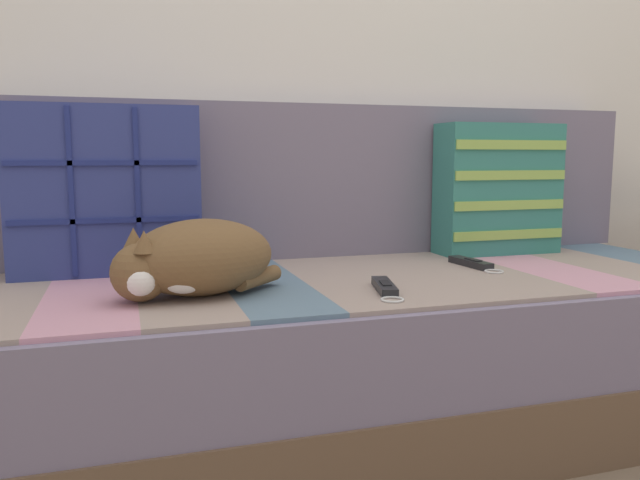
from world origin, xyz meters
The scene contains 8 objects.
ground_plane centered at (0.00, 0.00, 0.00)m, with size 14.00×14.00×0.00m, color #7A6651.
couch centered at (0.00, 0.14, 0.20)m, with size 2.02×0.82×0.40m.
sofa_backrest centered at (0.00, 0.48, 0.62)m, with size 1.98×0.14×0.44m.
throw_pillow_quilted centered at (-0.63, 0.33, 0.61)m, with size 0.46×0.14×0.42m.
throw_pillow_striped centered at (0.50, 0.33, 0.59)m, with size 0.38×0.14×0.39m.
sleeping_cat centered at (-0.45, 0.00, 0.48)m, with size 0.37×0.30×0.16m.
game_remote_near centered at (0.30, 0.14, 0.41)m, with size 0.06×0.21×0.02m.
game_remote_far centered at (-0.05, -0.08, 0.41)m, with size 0.09×0.21×0.02m.
Camera 1 is at (-0.59, -1.31, 0.69)m, focal length 35.00 mm.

